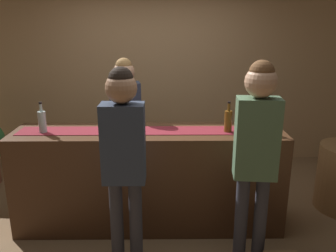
% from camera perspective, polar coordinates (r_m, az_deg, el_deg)
% --- Properties ---
extents(ground_plane, '(10.00, 10.00, 0.00)m').
position_cam_1_polar(ground_plane, '(3.87, -2.95, -15.38)').
color(ground_plane, brown).
extents(back_wall, '(6.00, 0.12, 2.90)m').
position_cam_1_polar(back_wall, '(5.22, -2.36, 10.00)').
color(back_wall, tan).
rests_on(back_wall, ground).
extents(bar_counter, '(2.66, 0.60, 1.02)m').
position_cam_1_polar(bar_counter, '(3.63, -3.07, -8.52)').
color(bar_counter, '#472B19').
rests_on(bar_counter, ground).
extents(counter_runner_cloth, '(2.53, 0.28, 0.01)m').
position_cam_1_polar(counter_runner_cloth, '(3.44, -3.20, -0.76)').
color(counter_runner_cloth, maroon).
rests_on(counter_runner_cloth, bar_counter).
extents(wine_bottle_clear, '(0.07, 0.07, 0.30)m').
position_cam_1_polar(wine_bottle_clear, '(3.56, -19.73, 0.71)').
color(wine_bottle_clear, '#B2C6C1').
rests_on(wine_bottle_clear, bar_counter).
extents(wine_bottle_green, '(0.07, 0.07, 0.30)m').
position_cam_1_polar(wine_bottle_green, '(3.49, 14.72, 0.86)').
color(wine_bottle_green, '#194723').
rests_on(wine_bottle_green, bar_counter).
extents(wine_bottle_amber, '(0.07, 0.07, 0.30)m').
position_cam_1_polar(wine_bottle_amber, '(3.42, 9.74, 0.85)').
color(wine_bottle_amber, brown).
rests_on(wine_bottle_amber, bar_counter).
extents(wine_glass_near_customer, '(0.07, 0.07, 0.14)m').
position_cam_1_polar(wine_glass_near_customer, '(3.48, -5.36, 1.16)').
color(wine_glass_near_customer, silver).
rests_on(wine_glass_near_customer, bar_counter).
extents(wine_glass_mid_counter, '(0.07, 0.07, 0.14)m').
position_cam_1_polar(wine_glass_mid_counter, '(3.43, 12.45, 0.60)').
color(wine_glass_mid_counter, silver).
rests_on(wine_glass_mid_counter, bar_counter).
extents(bartender, '(0.37, 0.27, 1.67)m').
position_cam_1_polar(bartender, '(4.02, -6.91, 1.80)').
color(bartender, '#26262B').
rests_on(bartender, ground).
extents(customer_sipping, '(0.36, 0.25, 1.78)m').
position_cam_1_polar(customer_sipping, '(2.89, 14.13, -2.87)').
color(customer_sipping, '#33333D').
rests_on(customer_sipping, ground).
extents(customer_browsing, '(0.34, 0.24, 1.74)m').
position_cam_1_polar(customer_browsing, '(2.80, -7.23, -3.85)').
color(customer_browsing, '#33333D').
rests_on(customer_browsing, ground).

